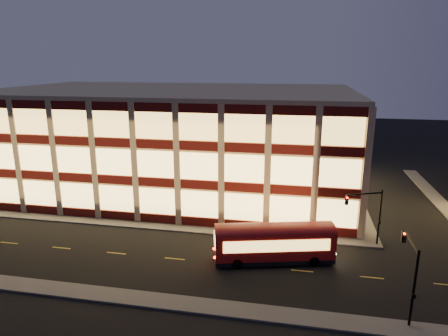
# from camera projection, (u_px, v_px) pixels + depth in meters

# --- Properties ---
(ground) EXTENTS (200.00, 200.00, 0.00)m
(ground) POSITION_uv_depth(u_px,v_px,m) (157.00, 230.00, 44.61)
(ground) COLOR black
(ground) RESTS_ON ground
(sidewalk_office_south) EXTENTS (54.00, 2.00, 0.15)m
(sidewalk_office_south) POSITION_uv_depth(u_px,v_px,m) (135.00, 224.00, 46.09)
(sidewalk_office_south) COLOR #514F4C
(sidewalk_office_south) RESTS_ON ground
(sidewalk_office_east) EXTENTS (2.00, 30.00, 0.15)m
(sidewalk_office_east) POSITION_uv_depth(u_px,v_px,m) (353.00, 194.00, 56.46)
(sidewalk_office_east) COLOR #514F4C
(sidewalk_office_east) RESTS_ON ground
(sidewalk_tower_west) EXTENTS (2.00, 30.00, 0.15)m
(sidewalk_tower_west) POSITION_uv_depth(u_px,v_px,m) (437.00, 199.00, 54.43)
(sidewalk_tower_west) COLOR #514F4C
(sidewalk_tower_west) RESTS_ON ground
(sidewalk_near) EXTENTS (100.00, 2.00, 0.15)m
(sidewalk_near) POSITION_uv_depth(u_px,v_px,m) (101.00, 294.00, 32.27)
(sidewalk_near) COLOR #514F4C
(sidewalk_near) RESTS_ON ground
(office_building) EXTENTS (50.45, 30.45, 14.50)m
(office_building) POSITION_uv_depth(u_px,v_px,m) (176.00, 138.00, 59.31)
(office_building) COLOR tan
(office_building) RESTS_ON ground
(traffic_signal_far) EXTENTS (3.79, 1.87, 6.00)m
(traffic_signal_far) POSITION_uv_depth(u_px,v_px,m) (368.00, 209.00, 39.67)
(traffic_signal_far) COLOR black
(traffic_signal_far) RESTS_ON ground
(traffic_signal_near) EXTENTS (0.32, 4.45, 6.00)m
(traffic_signal_near) POSITION_uv_depth(u_px,v_px,m) (410.00, 264.00, 28.75)
(traffic_signal_near) COLOR black
(traffic_signal_near) RESTS_ON ground
(trolley_bus) EXTENTS (11.41, 5.47, 3.75)m
(trolley_bus) POSITION_uv_depth(u_px,v_px,m) (274.00, 241.00, 37.26)
(trolley_bus) COLOR #990908
(trolley_bus) RESTS_ON ground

